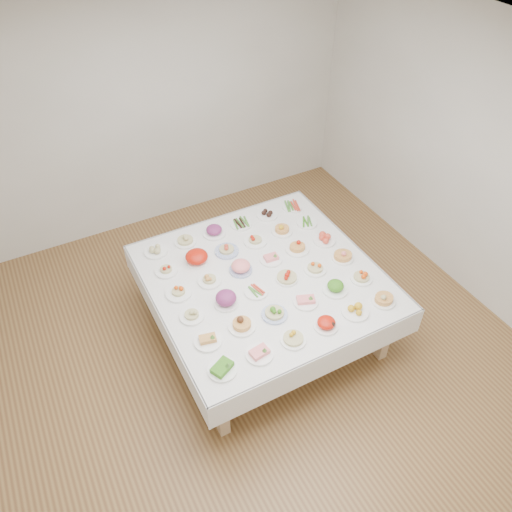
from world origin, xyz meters
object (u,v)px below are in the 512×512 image
display_table (263,281)px  dish_18 (178,291)px  dish_0 (222,367)px  dish_35 (292,207)px

display_table → dish_18: size_ratio=9.06×
dish_0 → dish_35: bearing=44.8°
display_table → dish_0: 1.11m
dish_0 → dish_18: size_ratio=1.00×
dish_0 → dish_18: dish_18 is taller
dish_35 → dish_18: bearing=-158.0°
dish_0 → dish_35: size_ratio=1.05×
dish_0 → dish_18: bearing=89.7°
dish_18 → display_table: bearing=-10.9°
display_table → dish_18: bearing=169.1°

